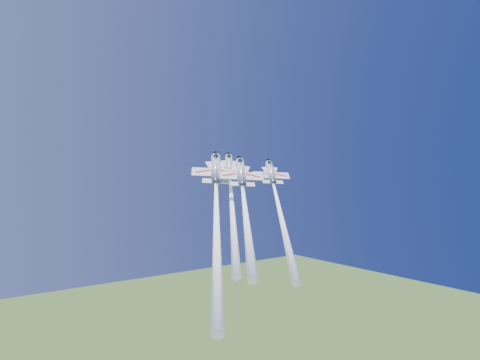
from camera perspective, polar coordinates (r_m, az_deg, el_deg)
jet_lead at (r=116.08m, az=-0.92°, el=-1.99°), size 23.31×34.75×37.07m
jet_left at (r=105.92m, az=-2.54°, el=-3.48°), size 28.28×42.16×45.09m
jet_right at (r=112.95m, az=4.11°, el=-2.68°), size 21.99×32.80×35.20m
jet_slot at (r=108.53m, az=0.45°, el=-2.36°), size 22.15×32.74×31.92m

